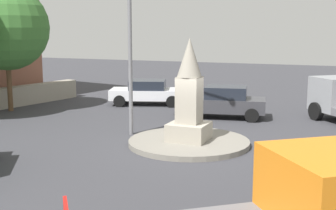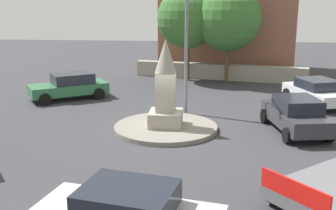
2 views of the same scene
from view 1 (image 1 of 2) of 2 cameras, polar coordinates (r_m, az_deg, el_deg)
ground_plane at (r=16.68m, az=2.66°, el=-5.07°), size 80.00×80.00×0.00m
traffic_island at (r=16.65m, az=2.67°, el=-4.76°), size 4.47×4.47×0.19m
monument at (r=16.32m, az=2.71°, el=0.91°), size 1.40×1.40×3.74m
streetlamp at (r=17.87m, az=-4.88°, el=10.05°), size 3.54×0.28×7.12m
car_dark_grey_approaching at (r=21.72m, az=7.07°, el=0.43°), size 4.26×2.53×1.53m
car_white_parked_right at (r=25.38m, az=-2.64°, el=1.70°), size 4.50×3.08×1.39m
tree_mid_cluster at (r=24.50m, az=-19.88°, el=9.21°), size 4.35×4.35×6.47m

